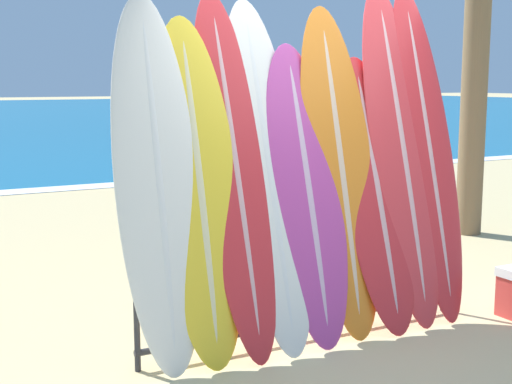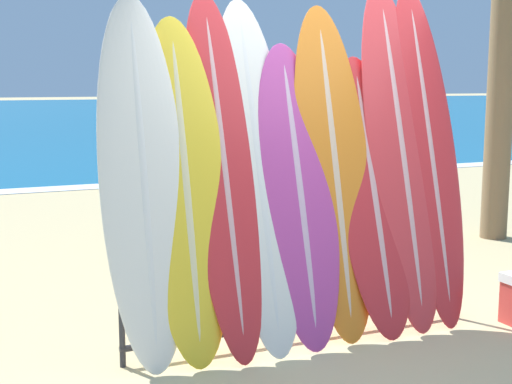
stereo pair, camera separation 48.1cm
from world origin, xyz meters
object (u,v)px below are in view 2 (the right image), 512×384
object	(u,v)px
surfboard_slot_3	(258,173)
surfboard_slot_6	(373,195)
surfboard_slot_2	(223,172)
surfboard_slot_8	(429,153)
surfboard_slot_0	(143,182)
surfboard_slot_5	(335,172)
person_mid_beach	(186,132)
surfboard_slot_7	(400,155)
person_near_water	(266,144)
surfboard_rack	(300,271)
surfboard_slot_4	(298,194)
surfboard_slot_1	(185,190)

from	to	relation	value
surfboard_slot_3	surfboard_slot_6	distance (m)	0.91
surfboard_slot_2	surfboard_slot_8	bearing A→B (deg)	0.19
surfboard_slot_2	surfboard_slot_0	bearing A→B (deg)	-175.77
surfboard_slot_5	person_mid_beach	world-z (taller)	surfboard_slot_5
surfboard_slot_7	person_near_water	xyz separation A→B (m)	(1.48, 5.80, -0.44)
surfboard_rack	surfboard_slot_0	xyz separation A→B (m)	(-1.12, 0.02, 0.70)
surfboard_slot_8	person_mid_beach	distance (m)	7.00
surfboard_rack	surfboard_slot_4	xyz separation A→B (m)	(-0.02, 0.01, 0.55)
person_mid_beach	surfboard_slot_5	bearing A→B (deg)	145.61
surfboard_slot_1	surfboard_slot_3	size ratio (longest dim) A/B	0.94
surfboard_slot_2	person_mid_beach	size ratio (longest dim) A/B	1.36
surfboard_slot_1	surfboard_slot_4	xyz separation A→B (m)	(0.82, -0.01, -0.08)
surfboard_rack	person_mid_beach	bearing A→B (deg)	78.66
surfboard_slot_2	surfboard_slot_7	bearing A→B (deg)	0.23
surfboard_slot_1	surfboard_slot_2	bearing A→B (deg)	8.71
surfboard_slot_3	surfboard_slot_1	bearing A→B (deg)	-175.13
surfboard_slot_3	surfboard_slot_2	bearing A→B (deg)	-179.41
surfboard_slot_1	surfboard_slot_5	size ratio (longest dim) A/B	0.95
surfboard_rack	person_near_water	distance (m)	6.33
person_mid_beach	surfboard_slot_6	bearing A→B (deg)	148.05
surfboard_slot_4	person_near_water	world-z (taller)	surfboard_slot_4
surfboard_slot_0	surfboard_slot_3	xyz separation A→B (m)	(0.82, 0.04, 0.01)
surfboard_slot_2	person_mid_beach	world-z (taller)	surfboard_slot_2
surfboard_rack	surfboard_slot_7	bearing A→B (deg)	4.49
surfboard_rack	surfboard_slot_6	world-z (taller)	surfboard_slot_6
surfboard_slot_1	surfboard_slot_8	world-z (taller)	surfboard_slot_8
person_near_water	surfboard_slot_3	bearing A→B (deg)	-79.78
person_mid_beach	surfboard_slot_1	bearing A→B (deg)	136.97
surfboard_slot_4	surfboard_slot_5	world-z (taller)	surfboard_slot_5
surfboard_slot_2	surfboard_slot_6	size ratio (longest dim) A/B	1.21
surfboard_slot_1	surfboard_slot_0	bearing A→B (deg)	179.66
surfboard_slot_4	surfboard_slot_8	world-z (taller)	surfboard_slot_8
surfboard_slot_3	surfboard_slot_8	xyz separation A→B (m)	(1.42, 0.00, 0.08)
surfboard_slot_5	person_mid_beach	size ratio (longest dim) A/B	1.32
surfboard_slot_3	person_mid_beach	world-z (taller)	surfboard_slot_3
surfboard_slot_8	person_mid_beach	bearing A→B (deg)	87.62
surfboard_slot_0	surfboard_slot_2	bearing A→B (deg)	4.23
surfboard_rack	surfboard_slot_5	bearing A→B (deg)	8.81
surfboard_rack	surfboard_slot_7	distance (m)	1.17
surfboard_rack	surfboard_slot_3	distance (m)	0.77
surfboard_slot_6	surfboard_slot_7	size ratio (longest dim) A/B	0.79
surfboard_rack	surfboard_slot_2	distance (m)	0.92
surfboard_slot_6	person_near_water	distance (m)	6.12
surfboard_slot_1	surfboard_slot_6	size ratio (longest dim) A/B	1.12
surfboard_slot_3	surfboard_slot_7	distance (m)	1.17
surfboard_slot_2	surfboard_slot_3	distance (m)	0.26
surfboard_rack	surfboard_slot_1	xyz separation A→B (m)	(-0.84, 0.02, 0.63)
surfboard_slot_5	surfboard_slot_6	world-z (taller)	surfboard_slot_5
surfboard_slot_0	surfboard_slot_5	xyz separation A→B (m)	(1.41, 0.02, -0.00)
surfboard_slot_3	surfboard_rack	bearing A→B (deg)	-12.25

